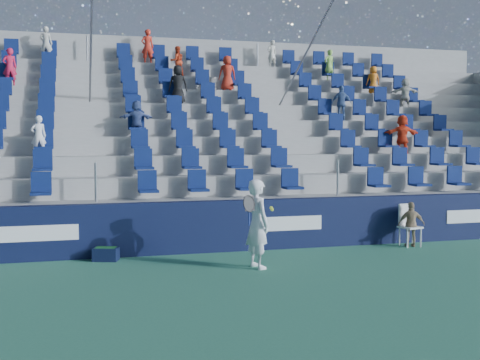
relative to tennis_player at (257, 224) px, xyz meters
name	(u,v)px	position (x,y,z in m)	size (l,w,h in m)	color
ground	(269,281)	(-0.13, -1.18, -0.92)	(70.00, 70.00, 0.00)	#327558
sponsor_wall	(228,226)	(-0.13, 1.97, -0.32)	(24.00, 0.32, 1.20)	#0E1535
grandstand	(189,155)	(-0.13, 7.06, 1.22)	(24.00, 8.17, 6.63)	#9F9F9A
tennis_player	(257,224)	(0.00, 0.00, 0.00)	(0.70, 0.75, 1.83)	white
line_judge_chair	(408,222)	(4.34, 1.47, -0.33)	(0.54, 0.56, 1.04)	white
line_judge	(411,224)	(4.34, 1.32, -0.36)	(0.65, 0.27, 1.10)	tan
ball_bin	(106,253)	(-2.97, 1.57, -0.76)	(0.61, 0.49, 0.30)	black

